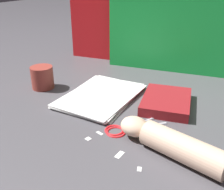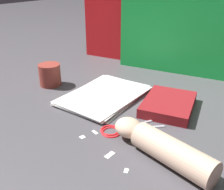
{
  "view_description": "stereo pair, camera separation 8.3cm",
  "coord_description": "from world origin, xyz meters",
  "px_view_note": "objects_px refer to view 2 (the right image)",
  "views": [
    {
      "loc": [
        0.44,
        -0.65,
        0.42
      ],
      "look_at": [
        0.06,
        -0.01,
        0.06
      ],
      "focal_mm": 42.0,
      "sensor_mm": 36.0,
      "label": 1
    },
    {
      "loc": [
        0.51,
        -0.6,
        0.42
      ],
      "look_at": [
        0.06,
        -0.01,
        0.06
      ],
      "focal_mm": 42.0,
      "sensor_mm": 36.0,
      "label": 2
    }
  ],
  "objects_px": {
    "scissors": "(121,128)",
    "hand_forearm": "(162,146)",
    "mug": "(50,75)",
    "paper_stack": "(104,95)",
    "book_closed": "(169,104)"
  },
  "relations": [
    {
      "from": "paper_stack",
      "to": "hand_forearm",
      "type": "height_order",
      "value": "hand_forearm"
    },
    {
      "from": "paper_stack",
      "to": "book_closed",
      "type": "xyz_separation_m",
      "value": [
        0.22,
        0.06,
        0.01
      ]
    },
    {
      "from": "hand_forearm",
      "to": "mug",
      "type": "bearing_deg",
      "value": 165.81
    },
    {
      "from": "book_closed",
      "to": "scissors",
      "type": "xyz_separation_m",
      "value": [
        -0.05,
        -0.2,
        -0.01
      ]
    },
    {
      "from": "scissors",
      "to": "mug",
      "type": "relative_size",
      "value": 2.14
    },
    {
      "from": "paper_stack",
      "to": "book_closed",
      "type": "relative_size",
      "value": 1.45
    },
    {
      "from": "scissors",
      "to": "mug",
      "type": "height_order",
      "value": "mug"
    },
    {
      "from": "scissors",
      "to": "hand_forearm",
      "type": "relative_size",
      "value": 0.62
    },
    {
      "from": "mug",
      "to": "scissors",
      "type": "bearing_deg",
      "value": -13.73
    },
    {
      "from": "book_closed",
      "to": "hand_forearm",
      "type": "xyz_separation_m",
      "value": [
        0.1,
        -0.24,
        0.02
      ]
    },
    {
      "from": "scissors",
      "to": "hand_forearm",
      "type": "distance_m",
      "value": 0.16
    },
    {
      "from": "paper_stack",
      "to": "mug",
      "type": "bearing_deg",
      "value": -170.64
    },
    {
      "from": "scissors",
      "to": "mug",
      "type": "distance_m",
      "value": 0.43
    },
    {
      "from": "scissors",
      "to": "paper_stack",
      "type": "bearing_deg",
      "value": 140.6
    },
    {
      "from": "book_closed",
      "to": "scissors",
      "type": "height_order",
      "value": "book_closed"
    }
  ]
}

